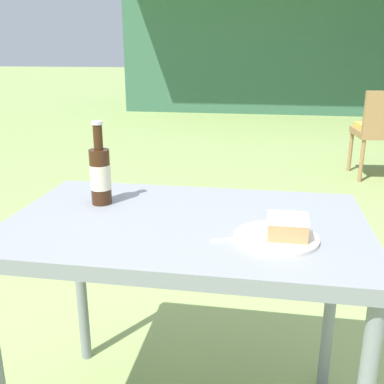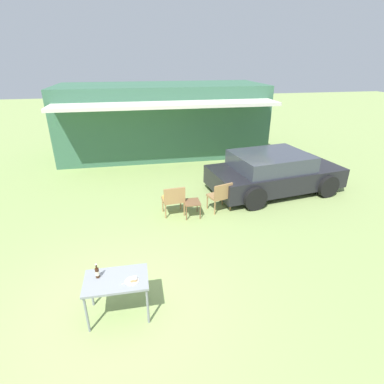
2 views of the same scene
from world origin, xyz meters
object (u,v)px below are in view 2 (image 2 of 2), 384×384
Objects in this scene: garden_side_table at (192,204)px; cake_on_plate at (133,280)px; parked_car at (273,172)px; patio_table at (116,283)px; cola_bottle_near at (97,272)px; wicker_chair_cushioned at (174,198)px; wicker_chair_plain at (221,195)px.

cake_on_plate is at bearing -115.73° from garden_side_table.
parked_car is at bearing 23.07° from garden_side_table.
garden_side_table is at bearing 64.27° from cake_on_plate.
parked_car reaches higher than patio_table.
parked_car is 6.44m from cola_bottle_near.
wicker_chair_cushioned reaches higher than patio_table.
parked_car is 3.44m from wicker_chair_cushioned.
garden_side_table is at bearing 55.22° from cola_bottle_near.
wicker_chair_plain is at bearing 54.71° from cake_on_plate.
wicker_chair_cushioned is 3.51m from patio_table.
parked_car is at bearing 45.22° from cake_on_plate.
cake_on_plate is 0.58m from cola_bottle_near.
patio_table is at bearing -120.19° from garden_side_table.
cola_bottle_near reaches higher than wicker_chair_cushioned.
wicker_chair_plain is (1.29, -0.02, 0.00)m from wicker_chair_cushioned.
cola_bottle_near is at bearing -124.78° from garden_side_table.
garden_side_table is at bearing -7.82° from wicker_chair_plain.
wicker_chair_cushioned is at bearing -171.46° from parked_car.
cola_bottle_near is (-2.07, -2.99, 0.45)m from garden_side_table.
patio_table is at bearing 33.07° from wicker_chair_plain.
cake_on_plate is at bearing -19.79° from cola_bottle_near.
patio_table is 4.70× the size of cake_on_plate.
patio_table is at bearing -146.09° from parked_car.
garden_side_table is (-0.82, -0.15, -0.13)m from wicker_chair_plain.
wicker_chair_plain is at bearing 50.99° from patio_table.
cake_on_plate is at bearing 66.71° from wicker_chair_cushioned.
wicker_chair_plain is 0.84m from garden_side_table.
cola_bottle_near is (-0.54, 0.19, 0.07)m from cake_on_plate.
wicker_chair_cushioned reaches higher than cake_on_plate.
parked_car is 6.29m from patio_table.
parked_car is 3.07m from garden_side_table.
patio_table is at bearing 159.00° from cake_on_plate.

